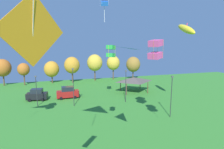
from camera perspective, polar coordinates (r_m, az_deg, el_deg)
kite_flying_2 at (r=14.22m, az=0.58°, el=5.73°), size 2.15×2.76×0.27m
kite_flying_4 at (r=24.11m, az=14.00°, el=7.97°), size 2.11×2.08×2.64m
kite_flying_6 at (r=32.96m, az=23.07°, el=13.47°), size 1.81×5.36×2.75m
kite_flying_8 at (r=18.41m, az=-0.38°, el=7.59°), size 1.08×1.08×1.30m
kite_flying_9 at (r=7.09m, az=-24.38°, el=12.82°), size 2.12×1.66×2.64m
parked_car_leftmost at (r=39.19m, az=-23.28°, el=-6.06°), size 4.22×2.42×2.41m
parked_car_second_from_left at (r=38.56m, az=-14.23°, el=-5.73°), size 4.59×2.02×2.52m
park_pavilion at (r=42.37m, az=7.16°, el=-1.59°), size 6.93×5.32×3.60m
light_post_0 at (r=32.80m, az=-12.52°, el=-3.45°), size 0.36×0.20×7.08m
light_post_1 at (r=34.34m, az=4.52°, el=-3.26°), size 0.36×0.20×6.41m
light_post_2 at (r=34.92m, az=-23.46°, el=-4.37°), size 0.36×0.20×5.76m
light_post_3 at (r=28.66m, az=18.81°, el=-6.13°), size 0.36×0.20×6.59m
treeline_tree_0 at (r=56.93m, az=-32.14°, el=1.84°), size 4.43×4.43×7.47m
treeline_tree_1 at (r=54.79m, az=-26.92°, el=1.49°), size 3.21×3.21×6.32m
treeline_tree_2 at (r=54.87m, az=-19.12°, el=1.67°), size 4.33×4.33×6.59m
treeline_tree_3 at (r=53.49m, az=-12.94°, el=2.96°), size 4.54×4.54×7.82m
treeline_tree_4 at (r=55.62m, az=-5.66°, el=3.83°), size 4.81×4.81×8.39m
treeline_tree_5 at (r=57.13m, az=0.39°, el=3.78°), size 4.26×4.26×7.84m
treeline_tree_6 at (r=58.03m, az=6.92°, el=3.29°), size 4.59×4.59×7.51m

